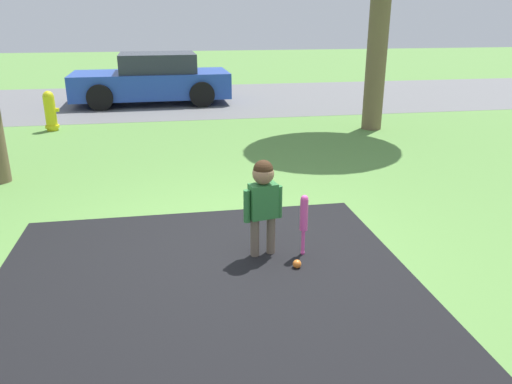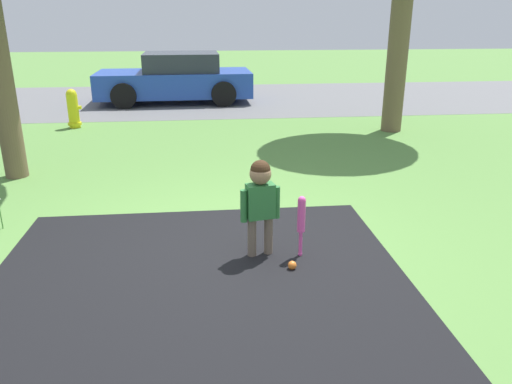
% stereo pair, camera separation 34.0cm
% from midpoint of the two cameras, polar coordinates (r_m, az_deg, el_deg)
% --- Properties ---
extents(ground_plane, '(60.00, 60.00, 0.00)m').
position_cam_midpoint_polar(ground_plane, '(5.29, -2.09, -6.14)').
color(ground_plane, '#5B8C42').
extents(street_strip, '(40.00, 6.00, 0.01)m').
position_cam_midpoint_polar(street_strip, '(14.62, -4.85, 10.54)').
color(street_strip, slate).
rests_on(street_strip, ground).
extents(child, '(0.40, 0.21, 0.99)m').
position_cam_midpoint_polar(child, '(4.84, 2.51, -0.34)').
color(child, '#6B5B4C').
rests_on(child, ground).
extents(baseball_bat, '(0.08, 0.08, 0.64)m').
position_cam_midpoint_polar(baseball_bat, '(4.93, 7.17, -2.97)').
color(baseball_bat, '#E54CA5').
rests_on(baseball_bat, ground).
extents(sports_ball, '(0.08, 0.08, 0.08)m').
position_cam_midpoint_polar(sports_ball, '(4.83, 6.20, -8.35)').
color(sports_ball, orange).
rests_on(sports_ball, ground).
extents(fire_hydrant, '(0.32, 0.28, 0.82)m').
position_cam_midpoint_polar(fire_hydrant, '(11.36, -19.37, 8.95)').
color(fire_hydrant, yellow).
rests_on(fire_hydrant, ground).
extents(parked_car, '(4.18, 2.14, 1.32)m').
position_cam_midpoint_polar(parked_car, '(14.18, -8.42, 12.68)').
color(parked_car, '#2347AD').
rests_on(parked_car, ground).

